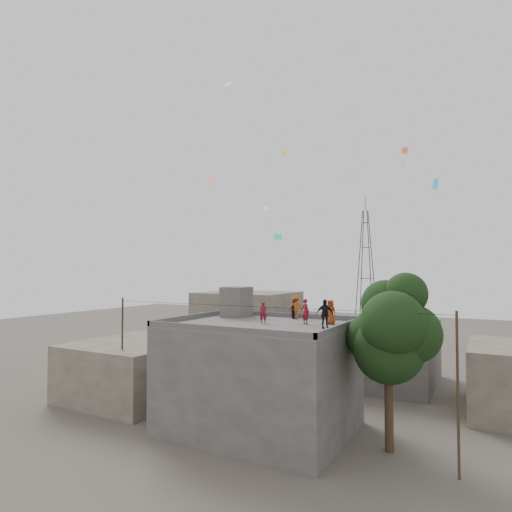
# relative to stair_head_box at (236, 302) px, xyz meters

# --- Properties ---
(ground) EXTENTS (140.00, 140.00, 0.00)m
(ground) POSITION_rel_stair_head_box_xyz_m (3.20, -2.60, -7.10)
(ground) COLOR #4A443D
(ground) RESTS_ON ground
(main_building) EXTENTS (10.00, 8.00, 6.10)m
(main_building) POSITION_rel_stair_head_box_xyz_m (3.20, -2.60, -4.05)
(main_building) COLOR #484644
(main_building) RESTS_ON ground
(parapet) EXTENTS (10.00, 8.00, 0.30)m
(parapet) POSITION_rel_stair_head_box_xyz_m (3.20, -2.60, -0.85)
(parapet) COLOR #484644
(parapet) RESTS_ON main_building
(stair_head_box) EXTENTS (1.60, 1.80, 2.00)m
(stair_head_box) POSITION_rel_stair_head_box_xyz_m (0.00, 0.00, 0.00)
(stair_head_box) COLOR #484644
(stair_head_box) RESTS_ON main_building
(neighbor_west) EXTENTS (8.00, 10.00, 4.00)m
(neighbor_west) POSITION_rel_stair_head_box_xyz_m (-7.80, -0.60, -5.10)
(neighbor_west) COLOR #564F43
(neighbor_west) RESTS_ON ground
(neighbor_north) EXTENTS (12.00, 9.00, 5.00)m
(neighbor_north) POSITION_rel_stair_head_box_xyz_m (5.20, 11.40, -4.60)
(neighbor_north) COLOR #484644
(neighbor_north) RESTS_ON ground
(neighbor_northwest) EXTENTS (9.00, 8.00, 7.00)m
(neighbor_northwest) POSITION_rel_stair_head_box_xyz_m (-6.80, 13.40, -3.60)
(neighbor_northwest) COLOR #564F43
(neighbor_northwest) RESTS_ON ground
(tree) EXTENTS (4.90, 4.60, 9.10)m
(tree) POSITION_rel_stair_head_box_xyz_m (10.57, -2.00, -1.00)
(tree) COLOR black
(tree) RESTS_ON ground
(utility_line) EXTENTS (20.12, 0.62, 7.40)m
(utility_line) POSITION_rel_stair_head_box_xyz_m (3.70, -3.85, -3.27)
(utility_line) COLOR black
(utility_line) RESTS_ON ground
(transmission_tower) EXTENTS (2.97, 2.97, 20.01)m
(transmission_tower) POSITION_rel_stair_head_box_xyz_m (-0.80, 37.40, 1.97)
(transmission_tower) COLOR black
(transmission_tower) RESTS_ON ground
(person_red_adult) EXTENTS (0.63, 0.56, 1.46)m
(person_red_adult) POSITION_rel_stair_head_box_xyz_m (5.63, -1.55, -0.27)
(person_red_adult) COLOR maroon
(person_red_adult) RESTS_ON main_building
(person_orange_child) EXTENTS (0.76, 0.57, 1.41)m
(person_orange_child) POSITION_rel_stair_head_box_xyz_m (6.93, -0.93, -0.29)
(person_orange_child) COLOR #A13512
(person_orange_child) RESTS_ON main_building
(person_dark_child) EXTENTS (0.72, 0.72, 1.17)m
(person_dark_child) POSITION_rel_stair_head_box_xyz_m (3.90, 0.79, -0.41)
(person_dark_child) COLOR black
(person_dark_child) RESTS_ON main_building
(person_dark_adult) EXTENTS (0.98, 0.81, 1.56)m
(person_dark_adult) POSITION_rel_stair_head_box_xyz_m (7.24, -2.79, -0.22)
(person_dark_adult) COLOR black
(person_dark_adult) RESTS_ON main_building
(person_orange_adult) EXTENTS (1.11, 0.89, 1.50)m
(person_orange_adult) POSITION_rel_stair_head_box_xyz_m (4.00, 0.80, -0.25)
(person_orange_adult) COLOR #B24714
(person_orange_adult) RESTS_ON main_building
(person_red_child) EXTENTS (0.53, 0.45, 1.24)m
(person_red_child) POSITION_rel_stair_head_box_xyz_m (3.30, -2.38, -0.38)
(person_red_child) COLOR maroon
(person_red_child) RESTS_ON main_building
(kites) EXTENTS (16.26, 19.75, 9.21)m
(kites) POSITION_rel_stair_head_box_xyz_m (4.29, 5.31, 9.35)
(kites) COLOR #FA4F1A
(kites) RESTS_ON ground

